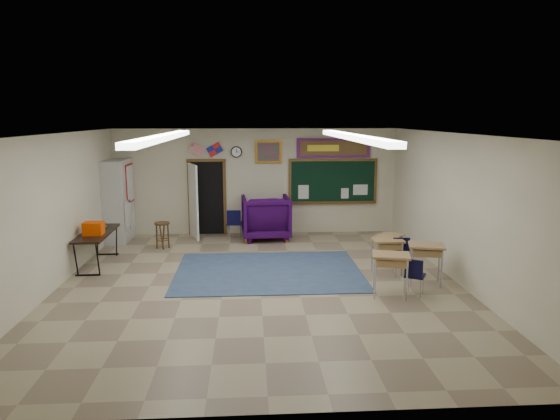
{
  "coord_description": "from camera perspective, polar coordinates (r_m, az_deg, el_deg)",
  "views": [
    {
      "loc": [
        -0.19,
        -9.62,
        3.32
      ],
      "look_at": [
        0.49,
        1.5,
        1.23
      ],
      "focal_mm": 32.0,
      "sensor_mm": 36.0,
      "label": 1
    }
  ],
  "objects": [
    {
      "name": "floor",
      "position": [
        10.18,
        -2.29,
        -8.44
      ],
      "size": [
        9.0,
        9.0,
        0.0
      ],
      "primitive_type": "plane",
      "color": "gray",
      "rests_on": "ground"
    },
    {
      "name": "wall_flags",
      "position": [
        14.14,
        -8.49,
        7.08
      ],
      "size": [
        1.16,
        0.06,
        0.7
      ],
      "primitive_type": null,
      "color": "red",
      "rests_on": "back_wall"
    },
    {
      "name": "doorway",
      "position": [
        14.22,
        -8.77,
        1.32
      ],
      "size": [
        1.1,
        0.89,
        2.16
      ],
      "color": "black",
      "rests_on": "back_wall"
    },
    {
      "name": "left_wall",
      "position": [
        10.51,
        -24.71,
        -0.35
      ],
      "size": [
        0.04,
        9.0,
        3.0
      ],
      "primitive_type": "cube",
      "color": "beige",
      "rests_on": "floor"
    },
    {
      "name": "fluorescent_strips",
      "position": [
        9.63,
        -2.41,
        8.33
      ],
      "size": [
        3.86,
        6.0,
        0.1
      ],
      "primitive_type": null,
      "color": "white",
      "rests_on": "ceiling"
    },
    {
      "name": "student_desk_back_left",
      "position": [
        9.59,
        12.5,
        -7.02
      ],
      "size": [
        0.78,
        0.65,
        0.82
      ],
      "rotation": [
        0.0,
        0.0,
        -0.23
      ],
      "color": "#A57C4D",
      "rests_on": "floor"
    },
    {
      "name": "area_rug",
      "position": [
        10.95,
        -1.33,
        -7.0
      ],
      "size": [
        4.0,
        3.0,
        0.02
      ],
      "primitive_type": "cube",
      "color": "#384D6A",
      "rests_on": "floor"
    },
    {
      "name": "wall_clock",
      "position": [
        14.13,
        -5.01,
        6.63
      ],
      "size": [
        0.32,
        0.05,
        0.32
      ],
      "color": "black",
      "rests_on": "back_wall"
    },
    {
      "name": "framed_art_print",
      "position": [
        14.13,
        -1.34,
        6.67
      ],
      "size": [
        0.75,
        0.05,
        0.65
      ],
      "color": "#9C6A1E",
      "rests_on": "back_wall"
    },
    {
      "name": "storage_cabinet",
      "position": [
        14.1,
        -17.94,
        1.02
      ],
      "size": [
        0.59,
        1.25,
        2.2
      ],
      "color": "#ADADA9",
      "rests_on": "floor"
    },
    {
      "name": "student_desk_front_left",
      "position": [
        10.93,
        12.14,
        -4.99
      ],
      "size": [
        0.65,
        0.5,
        0.76
      ],
      "rotation": [
        0.0,
        0.0,
        0.03
      ],
      "color": "#A57C4D",
      "rests_on": "floor"
    },
    {
      "name": "right_wall",
      "position": [
        10.65,
        19.7,
        0.14
      ],
      "size": [
        0.04,
        9.0,
        3.0
      ],
      "primitive_type": "cube",
      "color": "beige",
      "rests_on": "floor"
    },
    {
      "name": "ceiling",
      "position": [
        9.63,
        -2.42,
        8.69
      ],
      "size": [
        8.0,
        9.0,
        0.04
      ],
      "primitive_type": "cube",
      "color": "silver",
      "rests_on": "back_wall"
    },
    {
      "name": "chalkboard",
      "position": [
        14.41,
        6.06,
        3.14
      ],
      "size": [
        2.55,
        0.14,
        1.3
      ],
      "color": "brown",
      "rests_on": "back_wall"
    },
    {
      "name": "student_chair_desk_b",
      "position": [
        10.89,
        13.79,
        -5.31
      ],
      "size": [
        0.44,
        0.44,
        0.79
      ],
      "primitive_type": null,
      "rotation": [
        0.0,
        0.0,
        -0.12
      ],
      "color": "black",
      "rests_on": "floor"
    },
    {
      "name": "student_chair_desk_a",
      "position": [
        9.79,
        15.17,
        -7.34
      ],
      "size": [
        0.5,
        0.5,
        0.73
      ],
      "primitive_type": null,
      "rotation": [
        0.0,
        0.0,
        2.63
      ],
      "color": "black",
      "rests_on": "floor"
    },
    {
      "name": "student_chair_reading",
      "position": [
        13.78,
        -5.22,
        -1.61
      ],
      "size": [
        0.43,
        0.43,
        0.83
      ],
      "primitive_type": null,
      "rotation": [
        0.0,
        0.0,
        3.1
      ],
      "color": "black",
      "rests_on": "floor"
    },
    {
      "name": "front_wall",
      "position": [
        5.44,
        -1.33,
        -8.95
      ],
      "size": [
        8.0,
        0.04,
        3.0
      ],
      "primitive_type": "cube",
      "color": "beige",
      "rests_on": "floor"
    },
    {
      "name": "wooden_stool",
      "position": [
        13.09,
        -13.28,
        -2.8
      ],
      "size": [
        0.38,
        0.38,
        0.68
      ],
      "color": "#503118",
      "rests_on": "floor"
    },
    {
      "name": "folding_table",
      "position": [
        12.05,
        -20.15,
        -4.0
      ],
      "size": [
        0.65,
        1.86,
        1.05
      ],
      "rotation": [
        0.0,
        0.0,
        0.02
      ],
      "color": "black",
      "rests_on": "floor"
    },
    {
      "name": "bulletin_board",
      "position": [
        14.32,
        6.14,
        7.06
      ],
      "size": [
        2.1,
        0.05,
        0.55
      ],
      "color": "#B3120F",
      "rests_on": "back_wall"
    },
    {
      "name": "student_desk_front_right",
      "position": [
        11.69,
        12.4,
        -4.2
      ],
      "size": [
        0.71,
        0.68,
        0.69
      ],
      "rotation": [
        0.0,
        0.0,
        0.64
      ],
      "color": "#A57C4D",
      "rests_on": "floor"
    },
    {
      "name": "student_desk_back_right",
      "position": [
        10.45,
        16.3,
        -5.73
      ],
      "size": [
        0.79,
        0.67,
        0.82
      ],
      "rotation": [
        0.0,
        0.0,
        -0.25
      ],
      "color": "#A57C4D",
      "rests_on": "floor"
    },
    {
      "name": "back_wall",
      "position": [
        14.24,
        -2.74,
        3.25
      ],
      "size": [
        8.0,
        0.04,
        3.0
      ],
      "primitive_type": "cube",
      "color": "beige",
      "rests_on": "floor"
    },
    {
      "name": "wingback_armchair",
      "position": [
        13.74,
        -1.64,
        -0.83
      ],
      "size": [
        1.35,
        1.39,
        1.2
      ],
      "primitive_type": "imported",
      "rotation": [
        0.0,
        0.0,
        3.2
      ],
      "color": "#230533",
      "rests_on": "floor"
    }
  ]
}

